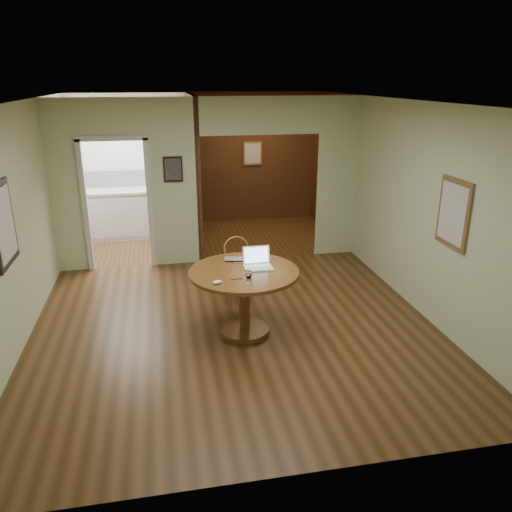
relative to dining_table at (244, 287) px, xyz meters
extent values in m
plane|color=#402912|center=(-0.09, 0.10, -0.61)|extent=(5.00, 5.00, 0.00)
plane|color=silver|center=(-0.09, 0.10, 2.09)|extent=(5.00, 5.00, 0.00)
plane|color=beige|center=(-0.09, -2.40, 0.74)|extent=(5.00, 0.00, 5.00)
plane|color=beige|center=(-2.59, 0.10, 0.74)|extent=(0.00, 5.00, 5.00)
plane|color=beige|center=(2.41, 0.10, 0.74)|extent=(0.00, 5.00, 5.00)
cube|color=beige|center=(-2.34, 2.60, 0.74)|extent=(0.50, 2.70, 0.04)
cube|color=beige|center=(-0.69, 2.60, 0.74)|extent=(0.80, 2.70, 0.04)
cube|color=beige|center=(2.06, 2.60, 0.74)|extent=(0.70, 2.70, 0.04)
plane|color=white|center=(-1.44, 4.60, 0.74)|extent=(2.70, 0.00, 2.70)
plane|color=#3C1C11|center=(1.06, 5.10, 0.74)|extent=(2.70, 0.00, 2.70)
cube|color=#3C1C11|center=(-0.29, 3.85, 0.74)|extent=(0.08, 2.50, 2.70)
cube|color=black|center=(-2.57, 0.10, 0.89)|extent=(0.03, 0.70, 0.90)
cube|color=brown|center=(2.39, -0.40, 0.89)|extent=(0.03, 0.60, 0.80)
cube|color=black|center=(-0.69, 2.58, 0.99)|extent=(0.30, 0.03, 0.40)
cube|color=white|center=(1.06, 5.08, 0.84)|extent=(0.40, 0.03, 0.50)
cube|color=white|center=(-1.44, 4.58, 0.49)|extent=(2.00, 0.02, 0.32)
cylinder|color=brown|center=(0.00, 0.00, -0.58)|extent=(0.61, 0.61, 0.05)
cylinder|color=brown|center=(0.00, 0.00, -0.20)|extent=(0.13, 0.13, 0.71)
cylinder|color=brown|center=(0.00, 0.00, 0.19)|extent=(1.31, 1.31, 0.04)
cylinder|color=#AF803E|center=(0.07, 0.92, -0.19)|extent=(0.39, 0.39, 0.03)
cylinder|color=#AF803E|center=(-0.06, 0.78, -0.40)|extent=(0.03, 0.03, 0.41)
cylinder|color=#AF803E|center=(0.21, 0.79, -0.40)|extent=(0.03, 0.03, 0.41)
cylinder|color=#AF803E|center=(-0.07, 1.06, -0.40)|extent=(0.03, 0.03, 0.41)
cylinder|color=#AF803E|center=(0.21, 1.06, -0.40)|extent=(0.03, 0.03, 0.41)
cylinder|color=#AF803E|center=(-0.09, 1.06, -0.02)|extent=(0.02, 0.02, 0.33)
cylinder|color=#AF803E|center=(0.23, 1.06, -0.02)|extent=(0.02, 0.02, 0.33)
torus|color=#AF803E|center=(0.07, 1.07, 0.13)|extent=(0.35, 0.03, 0.35)
cube|color=white|center=(0.18, 0.04, 0.22)|extent=(0.34, 0.24, 0.02)
cube|color=silver|center=(0.18, 0.01, 0.23)|extent=(0.28, 0.12, 0.00)
cube|color=white|center=(0.18, 0.18, 0.34)|extent=(0.33, 0.06, 0.22)
cube|color=#8A98B0|center=(0.18, 0.17, 0.34)|extent=(0.29, 0.05, 0.18)
imported|color=silver|center=(-0.01, 0.31, 0.23)|extent=(0.38, 0.28, 0.03)
ellipsoid|color=white|center=(-0.36, -0.35, 0.24)|extent=(0.12, 0.09, 0.05)
cylinder|color=#0B0B51|center=(-0.12, -0.25, 0.22)|extent=(0.14, 0.02, 0.01)
cube|color=silver|center=(-1.44, 4.30, -0.16)|extent=(2.00, 0.55, 0.90)
cube|color=silver|center=(-1.44, 4.30, 0.31)|extent=(2.06, 0.60, 0.04)
sphere|color=#B20C0C|center=(-1.59, 4.01, -0.11)|extent=(0.03, 0.03, 0.03)
sphere|color=#B20C0C|center=(-0.59, 4.01, -0.11)|extent=(0.03, 0.03, 0.03)
ellipsoid|color=tan|center=(-0.83, 4.30, 0.48)|extent=(0.35, 0.32, 0.29)
camera|label=1|loc=(-0.90, -5.42, 2.37)|focal=35.00mm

